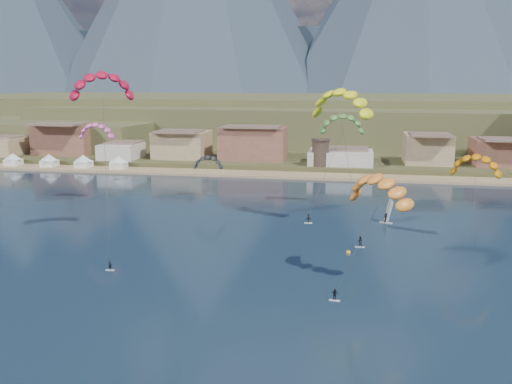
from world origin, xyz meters
TOP-DOWN VIEW (x-y plane):
  - ground at (0.00, 0.00)m, footprint 2400.00×2400.00m
  - beach at (0.00, 106.00)m, footprint 2200.00×12.00m
  - land at (0.00, 560.00)m, footprint 2200.00×900.00m
  - foothills at (22.39, 232.47)m, footprint 940.00×210.00m
  - mountain_ridge at (-14.60, 823.65)m, footprint 2060.00×480.00m
  - town at (-40.00, 122.00)m, footprint 400.00×24.00m
  - watchtower at (5.00, 114.00)m, footprint 5.82×5.82m
  - beach_tents at (-76.25, 106.00)m, footprint 43.40×6.40m
  - kitesurfer_red at (-25.20, 30.85)m, footprint 11.93×16.85m
  - kitesurfer_yellow at (12.82, 47.95)m, footprint 13.17×15.99m
  - kitesurfer_orange at (18.97, 20.46)m, footprint 11.22×12.21m
  - kitesurfer_green at (12.50, 64.54)m, footprint 11.62×15.81m
  - distant_kite_pink at (-41.58, 60.05)m, footprint 8.60×6.26m
  - distant_kite_dark at (-18.90, 71.11)m, footprint 7.75×5.98m
  - distant_kite_orange at (35.89, 44.04)m, footprint 9.45×7.11m
  - windsurfer at (22.22, 54.60)m, footprint 2.83×3.02m
  - buoy at (15.08, 33.70)m, footprint 0.71×0.71m

SIDE VIEW (x-z plane):
  - ground at x=0.00m, z-range 0.00..0.00m
  - land at x=0.00m, z-range -2.00..2.00m
  - buoy at x=15.08m, z-range -0.23..0.48m
  - beach at x=0.00m, z-range -0.20..0.70m
  - windsurfer at x=22.22m, z-range -0.85..3.83m
  - beach_tents at x=-76.25m, z-range 1.21..6.21m
  - watchtower at x=5.00m, z-range 2.07..10.67m
  - town at x=-40.00m, z-range 2.00..14.00m
  - foothills at x=22.39m, z-range 0.08..18.08m
  - distant_kite_dark at x=-18.90m, z-range 3.00..15.59m
  - kitesurfer_orange at x=18.97m, z-range 5.40..22.60m
  - distant_kite_orange at x=35.89m, z-range 5.58..22.84m
  - distant_kite_pink at x=-41.58m, z-range 7.37..27.45m
  - kitesurfer_green at x=12.50m, z-range 7.53..30.99m
  - kitesurfer_yellow at x=12.82m, z-range 10.50..38.39m
  - kitesurfer_red at x=-25.20m, z-range 12.06..43.10m
  - mountain_ridge at x=-14.60m, z-range -49.69..350.31m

